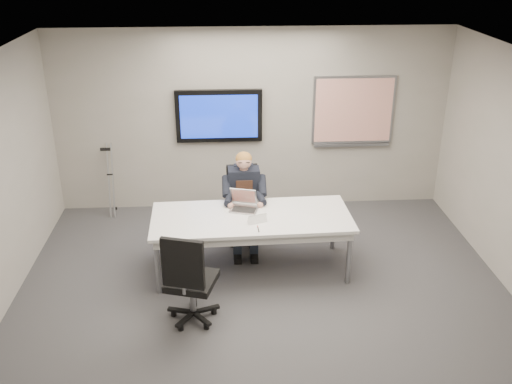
{
  "coord_description": "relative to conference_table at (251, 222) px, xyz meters",
  "views": [
    {
      "loc": [
        -0.44,
        -5.36,
        3.96
      ],
      "look_at": [
        -0.05,
        1.18,
        1.02
      ],
      "focal_mm": 40.0,
      "sensor_mm": 36.0,
      "label": 1
    }
  ],
  "objects": [
    {
      "name": "whiteboard",
      "position": [
        1.67,
        1.95,
        0.85
      ],
      "size": [
        1.25,
        0.08,
        1.1
      ],
      "color": "gray",
      "rests_on": "wall_back"
    },
    {
      "name": "crutch",
      "position": [
        -2.06,
        1.76,
        -0.1
      ],
      "size": [
        0.36,
        0.64,
        1.22
      ],
      "primitive_type": null,
      "rotation": [
        -0.25,
        0.0,
        0.34
      ],
      "color": "#B4B8BC",
      "rests_on": "ground"
    },
    {
      "name": "laptop",
      "position": [
        -0.09,
        0.23,
        0.15
      ],
      "size": [
        0.4,
        0.41,
        0.24
      ],
      "rotation": [
        0.0,
        0.0,
        -0.28
      ],
      "color": "#ADACAF",
      "rests_on": "conference_table"
    },
    {
      "name": "floor",
      "position": [
        0.12,
        -1.02,
        -0.68
      ],
      "size": [
        6.0,
        6.0,
        0.02
      ],
      "primitive_type": "cube",
      "color": "#363638",
      "rests_on": "ground"
    },
    {
      "name": "office_chair_far",
      "position": [
        -0.07,
        0.79,
        -0.34
      ],
      "size": [
        0.55,
        0.55,
        1.08
      ],
      "rotation": [
        0.0,
        0.0,
        0.07
      ],
      "color": "black",
      "rests_on": "ground"
    },
    {
      "name": "tv_display",
      "position": [
        -0.38,
        1.93,
        0.82
      ],
      "size": [
        1.3,
        0.09,
        0.8
      ],
      "color": "black",
      "rests_on": "wall_back"
    },
    {
      "name": "office_chair_near",
      "position": [
        -0.73,
        -1.07,
        -0.32
      ],
      "size": [
        0.68,
        0.68,
        1.15
      ],
      "rotation": [
        0.0,
        0.0,
        2.85
      ],
      "color": "black",
      "rests_on": "ground"
    },
    {
      "name": "conference_table",
      "position": [
        0.0,
        0.0,
        0.0
      ],
      "size": [
        2.53,
        1.12,
        0.77
      ],
      "rotation": [
        0.0,
        0.0,
        0.03
      ],
      "color": "white",
      "rests_on": "ground"
    },
    {
      "name": "name_tent",
      "position": [
        0.06,
        -0.17,
        0.14
      ],
      "size": [
        0.26,
        0.15,
        0.1
      ],
      "primitive_type": null,
      "rotation": [
        0.0,
        0.0,
        0.34
      ],
      "color": "white",
      "rests_on": "conference_table"
    },
    {
      "name": "ceiling",
      "position": [
        0.12,
        -1.02,
        2.12
      ],
      "size": [
        6.0,
        6.0,
        0.02
      ],
      "primitive_type": "cube",
      "color": "silver",
      "rests_on": "wall_back"
    },
    {
      "name": "seated_person",
      "position": [
        -0.06,
        0.54,
        -0.13
      ],
      "size": [
        0.43,
        0.73,
        1.37
      ],
      "rotation": [
        0.0,
        0.0,
        0.02
      ],
      "color": "#1E2532",
      "rests_on": "office_chair_far"
    },
    {
      "name": "pen",
      "position": [
        0.06,
        -0.36,
        0.09
      ],
      "size": [
        0.02,
        0.15,
        0.01
      ],
      "primitive_type": "cylinder",
      "rotation": [
        0.0,
        1.57,
        1.61
      ],
      "color": "black",
      "rests_on": "conference_table"
    },
    {
      "name": "wall_back",
      "position": [
        0.12,
        1.98,
        0.72
      ],
      "size": [
        6.0,
        0.02,
        2.8
      ],
      "primitive_type": "cube",
      "color": "gray",
      "rests_on": "ground"
    }
  ]
}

